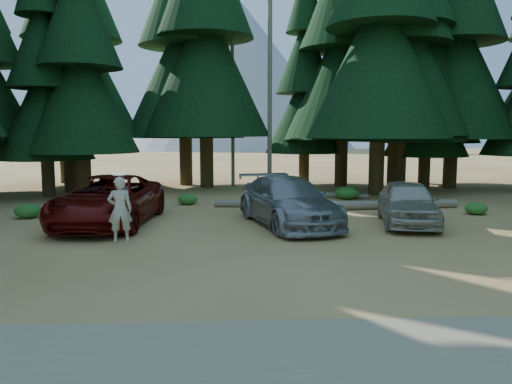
{
  "coord_description": "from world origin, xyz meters",
  "views": [
    {
      "loc": [
        -1.14,
        -12.61,
        3.09
      ],
      "look_at": [
        -0.47,
        2.61,
        1.25
      ],
      "focal_mm": 35.0,
      "sensor_mm": 36.0,
      "label": 1
    }
  ],
  "objects_px": {
    "silver_minivan_center": "(288,201)",
    "log_right": "(392,205)",
    "log_mid": "(336,195)",
    "red_pickup": "(109,200)",
    "log_left": "(261,204)",
    "silver_minivan_right": "(408,203)",
    "frisbee_player": "(120,209)"
  },
  "relations": [
    {
      "from": "silver_minivan_right",
      "to": "log_right",
      "type": "xyz_separation_m",
      "value": [
        0.57,
        3.35,
        -0.56
      ]
    },
    {
      "from": "silver_minivan_center",
      "to": "log_left",
      "type": "distance_m",
      "value": 3.98
    },
    {
      "from": "silver_minivan_right",
      "to": "log_right",
      "type": "bearing_deg",
      "value": 91.83
    },
    {
      "from": "silver_minivan_right",
      "to": "log_right",
      "type": "height_order",
      "value": "silver_minivan_right"
    },
    {
      "from": "log_mid",
      "to": "log_right",
      "type": "height_order",
      "value": "log_right"
    },
    {
      "from": "silver_minivan_right",
      "to": "red_pickup",
      "type": "bearing_deg",
      "value": -170.9
    },
    {
      "from": "silver_minivan_right",
      "to": "log_mid",
      "type": "xyz_separation_m",
      "value": [
        -1.01,
        6.85,
        -0.61
      ]
    },
    {
      "from": "red_pickup",
      "to": "silver_minivan_center",
      "type": "bearing_deg",
      "value": 0.52
    },
    {
      "from": "log_right",
      "to": "frisbee_player",
      "type": "bearing_deg",
      "value": -151.71
    },
    {
      "from": "silver_minivan_center",
      "to": "log_right",
      "type": "distance_m",
      "value": 5.65
    },
    {
      "from": "silver_minivan_center",
      "to": "log_right",
      "type": "bearing_deg",
      "value": 20.31
    },
    {
      "from": "log_mid",
      "to": "frisbee_player",
      "type": "bearing_deg",
      "value": -108.31
    },
    {
      "from": "red_pickup",
      "to": "log_mid",
      "type": "xyz_separation_m",
      "value": [
        8.98,
        6.42,
        -0.7
      ]
    },
    {
      "from": "silver_minivan_center",
      "to": "frisbee_player",
      "type": "distance_m",
      "value": 5.75
    },
    {
      "from": "log_mid",
      "to": "log_left",
      "type": "bearing_deg",
      "value": -121.77
    },
    {
      "from": "red_pickup",
      "to": "log_left",
      "type": "distance_m",
      "value": 6.41
    },
    {
      "from": "frisbee_player",
      "to": "silver_minivan_center",
      "type": "bearing_deg",
      "value": -159.96
    },
    {
      "from": "log_left",
      "to": "log_right",
      "type": "relative_size",
      "value": 0.71
    },
    {
      "from": "log_mid",
      "to": "log_right",
      "type": "distance_m",
      "value": 3.84
    },
    {
      "from": "red_pickup",
      "to": "log_right",
      "type": "relative_size",
      "value": 1.08
    },
    {
      "from": "log_left",
      "to": "red_pickup",
      "type": "bearing_deg",
      "value": -138.09
    },
    {
      "from": "red_pickup",
      "to": "log_mid",
      "type": "bearing_deg",
      "value": 39.26
    },
    {
      "from": "silver_minivan_right",
      "to": "log_right",
      "type": "relative_size",
      "value": 0.79
    },
    {
      "from": "log_left",
      "to": "frisbee_player",
      "type": "bearing_deg",
      "value": -112.46
    },
    {
      "from": "silver_minivan_center",
      "to": "frisbee_player",
      "type": "height_order",
      "value": "frisbee_player"
    },
    {
      "from": "frisbee_player",
      "to": "log_left",
      "type": "xyz_separation_m",
      "value": [
        4.15,
        6.99,
        -0.91
      ]
    },
    {
      "from": "silver_minivan_right",
      "to": "frisbee_player",
      "type": "relative_size",
      "value": 2.38
    },
    {
      "from": "silver_minivan_right",
      "to": "frisbee_player",
      "type": "distance_m",
      "value": 9.35
    },
    {
      "from": "red_pickup",
      "to": "frisbee_player",
      "type": "distance_m",
      "value": 3.65
    },
    {
      "from": "frisbee_player",
      "to": "log_right",
      "type": "relative_size",
      "value": 0.33
    },
    {
      "from": "silver_minivan_center",
      "to": "log_mid",
      "type": "height_order",
      "value": "silver_minivan_center"
    },
    {
      "from": "red_pickup",
      "to": "silver_minivan_center",
      "type": "xyz_separation_m",
      "value": [
        5.98,
        -0.33,
        -0.03
      ]
    }
  ]
}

